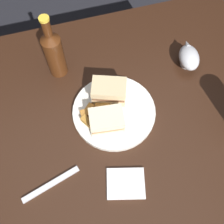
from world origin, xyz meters
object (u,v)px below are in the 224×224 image
(cider_bottle, at_px, (54,52))
(fork, at_px, (51,184))
(plate, at_px, (114,112))
(sandwich_half_left, at_px, (109,91))
(gravy_boat, at_px, (189,57))
(sandwich_half_right, at_px, (107,121))
(napkin, at_px, (126,183))

(cider_bottle, distance_m, fork, 0.42)
(plate, xyz_separation_m, sandwich_half_left, (-0.00, 0.05, 0.04))
(gravy_boat, relative_size, fork, 0.71)
(plate, distance_m, gravy_boat, 0.33)
(cider_bottle, bearing_deg, sandwich_half_right, -68.03)
(napkin, bearing_deg, sandwich_half_right, 91.06)
(cider_bottle, xyz_separation_m, fork, (-0.10, -0.39, -0.10))
(sandwich_half_right, bearing_deg, plate, 48.40)
(sandwich_half_left, distance_m, fork, 0.34)
(sandwich_half_left, distance_m, gravy_boat, 0.32)
(sandwich_half_left, bearing_deg, sandwich_half_right, -110.19)
(gravy_boat, bearing_deg, sandwich_half_left, -168.70)
(gravy_boat, bearing_deg, plate, -159.30)
(napkin, xyz_separation_m, fork, (-0.21, 0.06, -0.00))
(sandwich_half_right, relative_size, fork, 0.63)
(sandwich_half_right, distance_m, fork, 0.25)
(fork, bearing_deg, cider_bottle, 59.99)
(cider_bottle, bearing_deg, fork, -104.35)
(sandwich_half_left, distance_m, cider_bottle, 0.22)
(sandwich_half_right, relative_size, napkin, 1.02)
(sandwich_half_right, xyz_separation_m, napkin, (0.00, -0.19, -0.04))
(sandwich_half_right, distance_m, gravy_boat, 0.38)
(sandwich_half_right, xyz_separation_m, fork, (-0.21, -0.13, -0.04))
(sandwich_half_right, relative_size, cider_bottle, 0.45)
(plate, bearing_deg, cider_bottle, 122.77)
(plate, height_order, napkin, plate)
(plate, height_order, sandwich_half_left, sandwich_half_left)
(plate, xyz_separation_m, fork, (-0.24, -0.17, -0.00))
(plate, distance_m, sandwich_half_right, 0.07)
(plate, xyz_separation_m, sandwich_half_right, (-0.04, -0.04, 0.04))
(fork, bearing_deg, sandwich_half_left, 27.85)
(cider_bottle, distance_m, napkin, 0.48)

